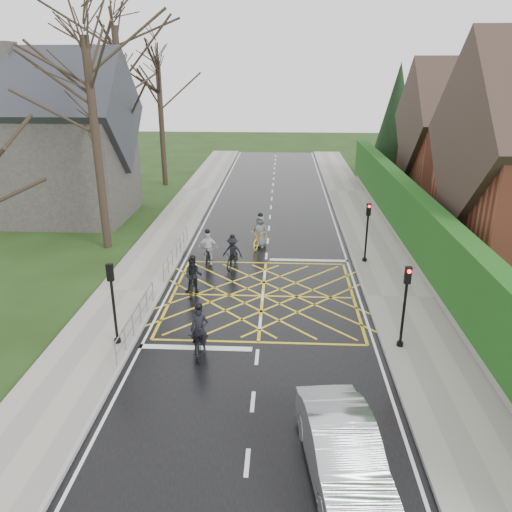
# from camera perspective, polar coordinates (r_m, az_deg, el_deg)

# --- Properties ---
(ground) EXTENTS (120.00, 120.00, 0.00)m
(ground) POSITION_cam_1_polar(r_m,az_deg,el_deg) (22.21, 0.77, -4.60)
(ground) COLOR black
(ground) RESTS_ON ground
(road) EXTENTS (9.00, 80.00, 0.01)m
(road) POSITION_cam_1_polar(r_m,az_deg,el_deg) (22.21, 0.77, -4.59)
(road) COLOR black
(road) RESTS_ON ground
(sidewalk_right) EXTENTS (3.00, 80.00, 0.15)m
(sidewalk_right) POSITION_cam_1_polar(r_m,az_deg,el_deg) (22.78, 16.08, -4.59)
(sidewalk_right) COLOR gray
(sidewalk_right) RESTS_ON ground
(sidewalk_left) EXTENTS (3.00, 80.00, 0.15)m
(sidewalk_left) POSITION_cam_1_polar(r_m,az_deg,el_deg) (23.17, -14.27, -3.96)
(sidewalk_left) COLOR gray
(sidewalk_left) RESTS_ON ground
(stone_wall) EXTENTS (0.50, 38.00, 0.70)m
(stone_wall) POSITION_cam_1_polar(r_m,az_deg,el_deg) (28.49, 17.04, 1.06)
(stone_wall) COLOR slate
(stone_wall) RESTS_ON ground
(hedge) EXTENTS (0.90, 38.00, 2.80)m
(hedge) POSITION_cam_1_polar(r_m,az_deg,el_deg) (27.98, 17.42, 4.43)
(hedge) COLOR #143E11
(hedge) RESTS_ON stone_wall
(house_far) EXTENTS (9.80, 8.80, 10.30)m
(house_far) POSITION_cam_1_polar(r_m,az_deg,el_deg) (40.87, 23.53, 11.85)
(house_far) COLOR brown
(house_far) RESTS_ON ground
(conifer) EXTENTS (4.60, 4.60, 10.00)m
(conifer) POSITION_cam_1_polar(r_m,az_deg,el_deg) (47.34, 15.69, 14.54)
(conifer) COLOR black
(conifer) RESTS_ON ground
(church) EXTENTS (8.80, 7.80, 11.00)m
(church) POSITION_cam_1_polar(r_m,az_deg,el_deg) (35.39, -21.33, 11.94)
(church) COLOR #2D2B28
(church) RESTS_ON ground
(tree_near) EXTENTS (9.24, 9.24, 11.44)m
(tree_near) POSITION_cam_1_polar(r_m,az_deg,el_deg) (27.87, -18.27, 16.48)
(tree_near) COLOR black
(tree_near) RESTS_ON ground
(tree_mid) EXTENTS (10.08, 10.08, 12.48)m
(tree_mid) POSITION_cam_1_polar(r_m,az_deg,el_deg) (35.72, -15.35, 18.66)
(tree_mid) COLOR black
(tree_mid) RESTS_ON ground
(tree_far) EXTENTS (8.40, 8.40, 10.40)m
(tree_far) POSITION_cam_1_polar(r_m,az_deg,el_deg) (43.30, -10.93, 17.33)
(tree_far) COLOR black
(tree_far) RESTS_ON ground
(railing_south) EXTENTS (0.05, 5.04, 1.03)m
(railing_south) POSITION_cam_1_polar(r_m,az_deg,el_deg) (19.48, -13.54, -6.49)
(railing_south) COLOR slate
(railing_south) RESTS_ON ground
(railing_north) EXTENTS (0.05, 6.04, 1.03)m
(railing_north) POSITION_cam_1_polar(r_m,az_deg,el_deg) (26.15, -9.11, 1.00)
(railing_north) COLOR slate
(railing_north) RESTS_ON ground
(traffic_light_ne) EXTENTS (0.24, 0.31, 3.21)m
(traffic_light_ne) POSITION_cam_1_polar(r_m,az_deg,el_deg) (25.86, 12.54, 2.57)
(traffic_light_ne) COLOR black
(traffic_light_ne) RESTS_ON ground
(traffic_light_se) EXTENTS (0.24, 0.31, 3.21)m
(traffic_light_se) POSITION_cam_1_polar(r_m,az_deg,el_deg) (18.21, 16.57, -5.70)
(traffic_light_se) COLOR black
(traffic_light_se) RESTS_ON ground
(traffic_light_sw) EXTENTS (0.24, 0.31, 3.21)m
(traffic_light_sw) POSITION_cam_1_polar(r_m,az_deg,el_deg) (18.38, -15.96, -5.38)
(traffic_light_sw) COLOR black
(traffic_light_sw) RESTS_ON ground
(cyclist_rear) EXTENTS (0.87, 2.04, 1.92)m
(cyclist_rear) POSITION_cam_1_polar(r_m,az_deg,el_deg) (17.89, -6.48, -9.17)
(cyclist_rear) COLOR black
(cyclist_rear) RESTS_ON ground
(cyclist_back) EXTENTS (0.81, 1.81, 1.81)m
(cyclist_back) POSITION_cam_1_polar(r_m,az_deg,el_deg) (22.38, -7.17, -2.64)
(cyclist_back) COLOR black
(cyclist_back) RESTS_ON ground
(cyclist_mid) EXTENTS (1.10, 1.84, 1.71)m
(cyclist_mid) POSITION_cam_1_polar(r_m,az_deg,el_deg) (25.24, -2.70, 0.12)
(cyclist_mid) COLOR black
(cyclist_mid) RESTS_ON ground
(cyclist_front) EXTENTS (1.03, 1.90, 1.89)m
(cyclist_front) POSITION_cam_1_polar(r_m,az_deg,el_deg) (25.60, -5.52, 0.52)
(cyclist_front) COLOR black
(cyclist_front) RESTS_ON ground
(cyclist_lead) EXTENTS (1.26, 2.17, 1.99)m
(cyclist_lead) POSITION_cam_1_polar(r_m,az_deg,el_deg) (27.97, 0.48, 2.37)
(cyclist_lead) COLOR gold
(cyclist_lead) RESTS_ON ground
(car) EXTENTS (2.23, 4.83, 1.53)m
(car) POSITION_cam_1_polar(r_m,az_deg,el_deg) (13.17, 9.89, -21.20)
(car) COLOR #A9ACB0
(car) RESTS_ON ground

